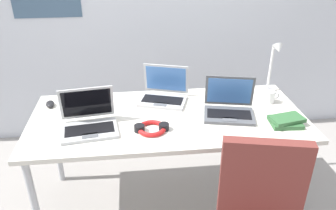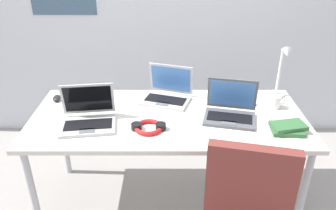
# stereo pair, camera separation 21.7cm
# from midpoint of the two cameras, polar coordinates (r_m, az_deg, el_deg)

# --- Properties ---
(ground_plane) EXTENTS (12.00, 12.00, 0.00)m
(ground_plane) POSITION_cam_midpoint_polar(r_m,az_deg,el_deg) (2.66, 2.44, -15.93)
(ground_plane) COLOR gray
(desk) EXTENTS (1.80, 0.80, 0.74)m
(desk) POSITION_cam_midpoint_polar(r_m,az_deg,el_deg) (2.24, 2.78, -3.17)
(desk) COLOR silver
(desk) RESTS_ON ground_plane
(desk_lamp) EXTENTS (0.12, 0.18, 0.40)m
(desk_lamp) POSITION_cam_midpoint_polar(r_m,az_deg,el_deg) (2.54, 21.05, 5.17)
(desk_lamp) COLOR white
(desk_lamp) RESTS_ON desk
(laptop_near_mouse) EXTENTS (0.37, 0.32, 0.24)m
(laptop_near_mouse) POSITION_cam_midpoint_polar(r_m,az_deg,el_deg) (2.23, 13.31, -1.06)
(laptop_near_mouse) COLOR #515459
(laptop_near_mouse) RESTS_ON desk
(laptop_back_left) EXTENTS (0.39, 0.34, 0.24)m
(laptop_back_left) POSITION_cam_midpoint_polar(r_m,az_deg,el_deg) (2.40, 2.47, 1.85)
(laptop_back_left) COLOR #B7BABC
(laptop_back_left) RESTS_ON desk
(laptop_near_lamp) EXTENTS (0.36, 0.32, 0.24)m
(laptop_near_lamp) POSITION_cam_midpoint_polar(r_m,az_deg,el_deg) (2.13, -10.60, -2.15)
(laptop_near_lamp) COLOR #B7BABC
(laptop_near_lamp) RESTS_ON desk
(computer_mouse) EXTENTS (0.07, 0.10, 0.03)m
(computer_mouse) POSITION_cam_midpoint_polar(r_m,az_deg,el_deg) (2.50, -16.04, 1.07)
(computer_mouse) COLOR black
(computer_mouse) RESTS_ON desk
(cell_phone) EXTENTS (0.08, 0.14, 0.01)m
(cell_phone) POSITION_cam_midpoint_polar(r_m,az_deg,el_deg) (2.48, 16.05, 0.54)
(cell_phone) COLOR black
(cell_phone) RESTS_ON desk
(headphones) EXTENTS (0.21, 0.18, 0.04)m
(headphones) POSITION_cam_midpoint_polar(r_m,az_deg,el_deg) (2.06, -0.31, -3.86)
(headphones) COLOR red
(headphones) RESTS_ON desk
(pill_bottle) EXTENTS (0.04, 0.04, 0.08)m
(pill_bottle) POSITION_cam_midpoint_polar(r_m,az_deg,el_deg) (2.35, -9.95, 0.71)
(pill_bottle) COLOR gold
(pill_bottle) RESTS_ON desk
(book_stack) EXTENTS (0.22, 0.17, 0.05)m
(book_stack) POSITION_cam_midpoint_polar(r_m,az_deg,el_deg) (2.20, 22.36, -3.67)
(book_stack) COLOR #336638
(book_stack) RESTS_ON desk
(coffee_mug) EXTENTS (0.11, 0.08, 0.09)m
(coffee_mug) POSITION_cam_midpoint_polar(r_m,az_deg,el_deg) (2.44, 20.23, 0.43)
(coffee_mug) COLOR white
(coffee_mug) RESTS_ON desk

